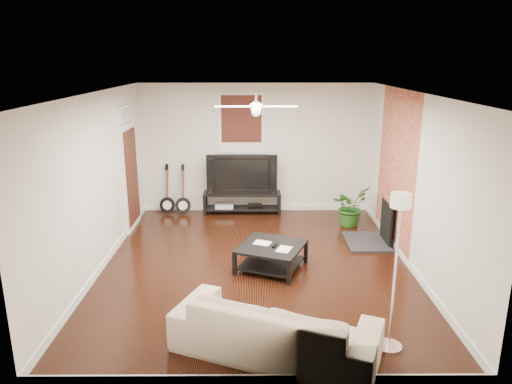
% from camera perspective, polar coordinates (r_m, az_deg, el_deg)
% --- Properties ---
extents(room, '(5.01, 6.01, 2.81)m').
position_cam_1_polar(room, '(7.51, 0.01, 1.01)').
color(room, black).
rests_on(room, ground).
extents(brick_accent, '(0.02, 2.20, 2.80)m').
position_cam_1_polar(brick_accent, '(8.85, 16.32, 2.63)').
color(brick_accent, '#A84D36').
rests_on(brick_accent, floor).
extents(fireplace, '(0.80, 1.10, 0.92)m').
position_cam_1_polar(fireplace, '(9.03, 14.11, -3.17)').
color(fireplace, black).
rests_on(fireplace, floor).
extents(window_back, '(1.00, 0.06, 1.30)m').
position_cam_1_polar(window_back, '(10.33, -1.75, 8.15)').
color(window_back, '#3D1610').
rests_on(window_back, wall_back).
extents(door_left, '(0.08, 1.00, 2.50)m').
position_cam_1_polar(door_left, '(9.70, -14.75, 2.95)').
color(door_left, white).
rests_on(door_left, wall_left).
extents(tv_stand, '(1.68, 0.45, 0.47)m').
position_cam_1_polar(tv_stand, '(10.51, -1.66, -1.29)').
color(tv_stand, black).
rests_on(tv_stand, floor).
extents(tv, '(1.51, 0.20, 0.87)m').
position_cam_1_polar(tv, '(10.35, -1.68, 2.28)').
color(tv, black).
rests_on(tv, tv_stand).
extents(coffee_table, '(1.25, 1.25, 0.40)m').
position_cam_1_polar(coffee_table, '(7.81, 1.84, -7.74)').
color(coffee_table, black).
rests_on(coffee_table, floor).
extents(sofa, '(2.51, 1.73, 0.68)m').
position_cam_1_polar(sofa, '(5.68, 2.30, -15.76)').
color(sofa, tan).
rests_on(sofa, floor).
extents(floor_lamp, '(0.41, 0.41, 1.91)m').
position_cam_1_polar(floor_lamp, '(5.70, 16.20, -9.33)').
color(floor_lamp, silver).
rests_on(floor_lamp, floor).
extents(potted_plant, '(0.96, 0.96, 0.81)m').
position_cam_1_polar(potted_plant, '(9.88, 11.15, -1.69)').
color(potted_plant, '#235819').
rests_on(potted_plant, floor).
extents(guitar_left, '(0.38, 0.29, 1.10)m').
position_cam_1_polar(guitar_left, '(10.56, -10.61, 0.30)').
color(guitar_left, black).
rests_on(guitar_left, floor).
extents(guitar_right, '(0.35, 0.26, 1.10)m').
position_cam_1_polar(guitar_right, '(10.48, -8.76, 0.26)').
color(guitar_right, black).
rests_on(guitar_right, floor).
extents(ceiling_fan, '(1.24, 1.24, 0.32)m').
position_cam_1_polar(ceiling_fan, '(7.30, 0.01, 10.16)').
color(ceiling_fan, white).
rests_on(ceiling_fan, ceiling).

